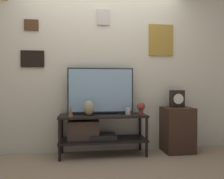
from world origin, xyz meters
The scene contains 10 objects.
ground_plane centered at (0.00, 0.00, 0.00)m, with size 12.00×12.00×0.00m, color #997F60.
wall_back centered at (0.00, 0.50, 1.35)m, with size 6.40×0.08×2.70m.
media_console centered at (-0.11, 0.24, 0.37)m, with size 1.26×0.41×0.59m.
television centered at (-0.03, 0.33, 0.94)m, with size 0.97×0.05×0.68m.
vase_slim_bronze centered at (-0.46, 0.09, 0.67)m, with size 0.07×0.07×0.17m.
vase_urn_stoneware centered at (-0.21, 0.20, 0.70)m, with size 0.15×0.14×0.21m.
candle_jar centered at (0.36, 0.20, 0.64)m, with size 0.08×0.08×0.10m.
decorative_bust centered at (0.54, 0.16, 0.70)m, with size 0.12×0.12×0.18m.
side_table centered at (1.14, 0.25, 0.34)m, with size 0.43×0.39×0.68m.
mantel_clock centered at (1.16, 0.30, 0.81)m, with size 0.21×0.11×0.26m.
Camera 1 is at (-0.31, -2.90, 1.03)m, focal length 35.00 mm.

